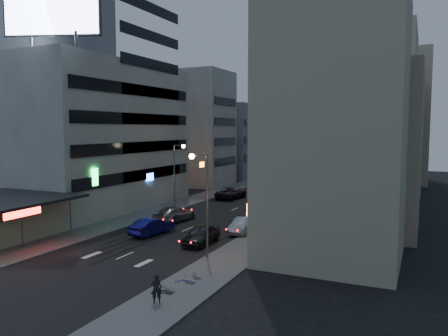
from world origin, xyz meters
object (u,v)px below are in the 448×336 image
Objects in this scene: parked_car_right_near at (201,235)px; scooter_silver_b at (198,274)px; scooter_blue at (197,275)px; scooter_black_b at (203,272)px; parked_car_right_mid at (243,225)px; scooter_silver_a at (176,282)px; road_car_blue at (152,226)px; road_car_silver at (174,214)px; scooter_black_a at (175,283)px; person at (156,289)px; parked_car_right_far at (291,193)px; parked_car_left at (231,193)px.

scooter_silver_b is at bearing -65.30° from parked_car_right_near.
scooter_blue is 1.09× the size of scooter_black_b.
parked_car_right_mid is 16.25m from scooter_silver_a.
parked_car_right_near is 5.91m from road_car_blue.
road_car_silver is (-8.69, 1.66, 0.08)m from parked_car_right_mid.
scooter_black_a is (3.95, -10.98, -0.14)m from parked_car_right_near.
road_car_silver is 18.87m from scooter_black_b.
person is 3.90m from scooter_blue.
road_car_blue reaches higher than scooter_blue.
scooter_black_b is (4.39, -8.18, -0.21)m from parked_car_right_near.
person is at bearing -78.07° from parked_car_right_far.
road_car_silver is 19.18m from scooter_silver_b.
parked_car_right_mid is 16.38m from scooter_black_a.
scooter_silver_a is at bearing -12.31° from scooter_black_a.
parked_car_right_mid is 20.64m from parked_car_left.
road_car_silver reaches higher than scooter_black_a.
person reaches higher than scooter_blue.
parked_car_right_near is 5.54m from parked_car_right_mid.
scooter_black_a is at bearing -167.16° from scooter_silver_a.
road_car_silver is at bearing 30.60° from scooter_black_a.
parked_car_right_near is at bearing 31.71° from scooter_silver_b.
person is 4.21m from scooter_silver_b.
road_car_silver is (-7.08, -20.94, 0.16)m from parked_car_right_far.
parked_car_right_near is 11.55m from scooter_silver_a.
scooter_black_b is (0.54, 4.64, -0.36)m from person.
scooter_blue is (4.22, -36.82, -0.02)m from parked_car_right_far.
parked_car_right_near is 2.99× the size of scooter_silver_b.
parked_car_right_near is at bearing -110.56° from person.
parked_car_left is at bearing -109.90° from person.
scooter_black_b is at bearing 114.26° from parked_car_left.
road_car_blue is 3.02× the size of scooter_silver_b.
parked_car_right_near is 9.97m from scooter_blue.
scooter_blue is 1.08× the size of scooter_silver_b.
scooter_black_a is (0.11, 1.84, -0.29)m from person.
parked_car_right_near is at bearing 52.30° from scooter_black_b.
scooter_black_a is at bearing -71.75° from parked_car_right_near.
road_car_silver reaches higher than parked_car_right_far.
parked_car_right_mid is at bearing -79.19° from parked_car_right_far.
parked_car_right_far is 2.67× the size of scooter_blue.
parked_car_right_mid is 2.61× the size of scooter_blue.
parked_car_right_mid is 14.13m from scooter_silver_b.
parked_car_left is at bearing -144.81° from parked_car_right_far.
parked_car_right_far reaches higher than scooter_black_a.
road_car_blue is 3.05× the size of scooter_black_b.
road_car_blue is at bearing 107.47° from road_car_silver.
scooter_silver_b is (-0.10, 0.31, -0.04)m from scooter_blue.
scooter_black_a reaches higher than scooter_black_b.
scooter_black_a is at bearing -77.66° from parked_car_right_far.
person is (3.85, -12.82, 0.15)m from parked_car_right_near.
person reaches higher than scooter_black_b.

